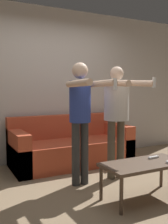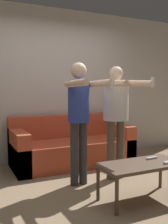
{
  "view_description": "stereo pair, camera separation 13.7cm",
  "coord_description": "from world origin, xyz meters",
  "px_view_note": "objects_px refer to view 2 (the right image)",
  "views": [
    {
      "loc": [
        -1.57,
        -2.77,
        1.29
      ],
      "look_at": [
        0.24,
        0.75,
        0.93
      ],
      "focal_mm": 42.0,
      "sensor_mm": 36.0,
      "label": 1
    },
    {
      "loc": [
        -1.45,
        -2.83,
        1.29
      ],
      "look_at": [
        0.24,
        0.75,
        0.93
      ],
      "focal_mm": 42.0,
      "sensor_mm": 36.0,
      "label": 2
    }
  ],
  "objects_px": {
    "person_standing_left": "(80,110)",
    "remote_far": "(152,158)",
    "couch": "(72,148)",
    "person_standing_right": "(117,108)",
    "coffee_table": "(142,167)"
  },
  "relations": [
    {
      "from": "couch",
      "to": "person_standing_left",
      "type": "relative_size",
      "value": 1.24
    },
    {
      "from": "coffee_table",
      "to": "remote_far",
      "type": "distance_m",
      "value": 0.24
    },
    {
      "from": "person_standing_left",
      "to": "remote_far",
      "type": "bearing_deg",
      "value": -43.62
    },
    {
      "from": "person_standing_left",
      "to": "couch",
      "type": "bearing_deg",
      "value": 73.34
    },
    {
      "from": "couch",
      "to": "person_standing_right",
      "type": "distance_m",
      "value": 1.24
    },
    {
      "from": "couch",
      "to": "person_standing_right",
      "type": "xyz_separation_m",
      "value": [
        0.29,
        -0.95,
        0.74
      ]
    },
    {
      "from": "person_standing_left",
      "to": "remote_far",
      "type": "height_order",
      "value": "person_standing_left"
    },
    {
      "from": "person_standing_right",
      "to": "remote_far",
      "type": "height_order",
      "value": "person_standing_right"
    },
    {
      "from": "person_standing_right",
      "to": "remote_far",
      "type": "relative_size",
      "value": 10.49
    },
    {
      "from": "couch",
      "to": "remote_far",
      "type": "distance_m",
      "value": 1.65
    },
    {
      "from": "remote_far",
      "to": "person_standing_left",
      "type": "bearing_deg",
      "value": 136.38
    },
    {
      "from": "person_standing_right",
      "to": "remote_far",
      "type": "distance_m",
      "value": 0.87
    },
    {
      "from": "person_standing_left",
      "to": "person_standing_right",
      "type": "xyz_separation_m",
      "value": [
        0.57,
        0.01,
        0.01
      ]
    },
    {
      "from": "person_standing_right",
      "to": "couch",
      "type": "bearing_deg",
      "value": 106.82
    },
    {
      "from": "person_standing_right",
      "to": "remote_far",
      "type": "xyz_separation_m",
      "value": [
        0.1,
        -0.65,
        -0.57
      ]
    }
  ]
}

